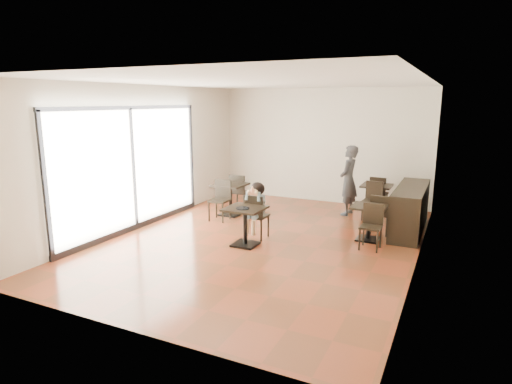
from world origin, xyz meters
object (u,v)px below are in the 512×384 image
Objects in this scene: cafe_table_left at (230,199)px; chair_back_a at (379,194)px; cafe_table_mid at (368,223)px; chair_back_b at (372,201)px; chair_mid_b at (371,227)px; cafe_table_back at (376,200)px; adult_patron at (348,180)px; child_chair at (257,216)px; chair_left_b at (219,201)px; chair_mid_a at (381,214)px; child_table at (245,227)px; chair_left_a at (240,192)px; child at (257,211)px.

chair_back_a is at bearing 31.46° from cafe_table_left.
cafe_table_mid is 1.63m from chair_back_b.
cafe_table_back is at bearing 99.34° from chair_mid_b.
adult_patron is 2.12m from cafe_table_mid.
child_chair reaches higher than cafe_table_mid.
chair_mid_b is 3.74m from chair_left_b.
chair_mid_a is at bearing 74.87° from cafe_table_mid.
chair_mid_a is 1.12m from chair_back_b.
child_table is 2.85m from chair_left_a.
cafe_table_back is at bearing 26.16° from cafe_table_left.
child_chair is 0.79× the size of child.
cafe_table_mid is 0.79× the size of chair_back_b.
chair_back_b is at bearing 101.38° from chair_mid_b.
chair_mid_b is (2.30, 0.31, -0.03)m from child_chair.
cafe_table_back is at bearing 93.84° from chair_back_a.
child_table is at bearing -17.30° from adult_patron.
child is at bearing -44.55° from cafe_table_left.
chair_mid_b is at bearing -74.87° from cafe_table_mid.
chair_left_a is at bearing -167.10° from chair_back_b.
child_chair is at bearing 123.88° from chair_left_a.
chair_back_a reaches higher than chair_mid_a.
child is at bearing -21.10° from adult_patron.
adult_patron reaches higher than chair_mid_b.
child_chair is 0.97× the size of chair_left_a.
child_chair is at bearing -21.10° from adult_patron.
child_table is at bearing -90.00° from child.
child_chair is 3.02m from adult_patron.
adult_patron reaches higher than child_table.
child is 3.91m from chair_back_a.
chair_back_b is at bearing 18.02° from cafe_table_left.
cafe_table_mid is (2.15, 0.86, -0.23)m from child.
chair_mid_a is at bearing 42.33° from adult_patron.
chair_back_a is at bearing -119.26° from child_chair.
cafe_table_left is 0.83× the size of chair_left_a.
cafe_table_mid is 2.17m from cafe_table_back.
adult_patron reaches higher than chair_left_a.
chair_mid_b reaches higher than cafe_table_left.
chair_left_b is (-3.70, 0.53, 0.04)m from chair_mid_b.
cafe_table_back is at bearing -164.10° from chair_left_a.
chair_back_a is at bearing 95.35° from cafe_table_mid.
chair_mid_a is at bearing 91.18° from chair_mid_b.
chair_left_a is at bearing -54.00° from child_chair.
cafe_table_mid is 0.83× the size of chair_mid_b.
child is at bearing 64.58° from chair_back_a.
child is at bearing -32.79° from chair_left_b.
cafe_table_back is (-0.24, 2.16, 0.02)m from cafe_table_mid.
cafe_table_mid is (0.89, -1.86, -0.52)m from adult_patron.
adult_patron reaches higher than chair_back_a.
chair_back_a and chair_back_b have the same top height.
child_chair is at bearing -171.23° from chair_mid_b.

